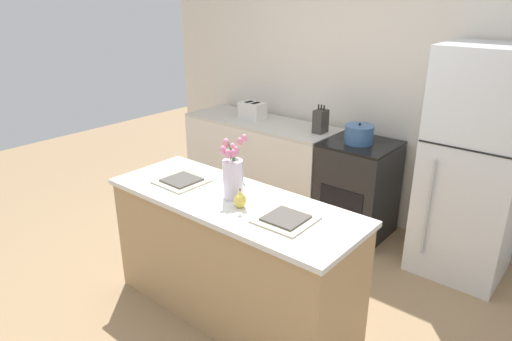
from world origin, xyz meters
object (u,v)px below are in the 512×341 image
pear_figurine (240,200)px  cooking_pot (359,134)px  toaster (252,110)px  knife_block (321,121)px  stove_range (357,189)px  plate_setting_right (286,219)px  flower_vase (233,175)px  plate_setting_left (182,181)px  refrigerator (474,166)px

pear_figurine → cooking_pot: (-0.05, 1.63, 0.04)m
toaster → knife_block: size_ratio=1.04×
pear_figurine → toaster: (-1.33, 1.69, 0.04)m
stove_range → plate_setting_right: (0.36, -1.62, 0.45)m
toaster → flower_vase: bearing=-53.4°
pear_figurine → plate_setting_right: size_ratio=0.41×
plate_setting_left → knife_block: bearing=86.5°
plate_setting_left → plate_setting_right: same height
stove_range → plate_setting_right: size_ratio=2.80×
refrigerator → cooking_pot: (-0.97, -0.03, 0.07)m
plate_setting_left → plate_setting_right: size_ratio=1.00×
toaster → cooking_pot: cooking_pot is taller
flower_vase → plate_setting_right: size_ratio=1.34×
refrigerator → plate_setting_right: (-0.59, -1.62, -0.00)m
cooking_pot → knife_block: bearing=172.3°
refrigerator → flower_vase: 1.90m
refrigerator → plate_setting_left: (-1.51, -1.62, -0.00)m
stove_range → toaster: size_ratio=3.20×
pear_figurine → cooking_pot: cooking_pot is taller
refrigerator → pear_figurine: size_ratio=13.82×
refrigerator → plate_setting_left: refrigerator is taller
plate_setting_right → cooking_pot: cooking_pot is taller
plate_setting_right → toaster: toaster is taller
plate_setting_right → knife_block: size_ratio=1.18×
refrigerator → plate_setting_left: 2.22m
plate_setting_left → knife_block: (0.10, 1.66, 0.11)m
flower_vase → plate_setting_left: 0.48m
pear_figurine → knife_block: size_ratio=0.48×
knife_block → plate_setting_right: bearing=-63.9°
knife_block → toaster: bearing=-179.8°
flower_vase → pear_figurine: flower_vase is taller
stove_range → refrigerator: 1.05m
plate_setting_left → knife_block: 1.66m
flower_vase → toaster: size_ratio=1.53×
stove_range → knife_block: size_ratio=3.32×
refrigerator → toaster: bearing=179.3°
pear_figurine → cooking_pot: size_ratio=0.51×
plate_setting_left → cooking_pot: 1.69m
stove_range → cooking_pot: 0.53m
refrigerator → flower_vase: bearing=-123.6°
stove_range → plate_setting_right: plate_setting_right is taller
cooking_pot → knife_block: 0.44m
toaster → cooking_pot: (1.28, -0.06, -0.00)m
plate_setting_right → knife_block: 1.85m
plate_setting_left → knife_block: size_ratio=1.18×
plate_setting_left → stove_range: bearing=71.1°
refrigerator → plate_setting_right: size_ratio=5.66×
stove_range → pear_figurine: pear_figurine is taller
stove_range → toaster: toaster is taller
cooking_pot → knife_block: (-0.44, 0.06, 0.03)m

